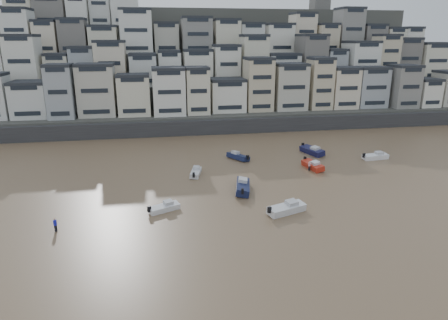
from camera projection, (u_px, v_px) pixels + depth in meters
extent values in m
plane|color=brown|center=(252.00, 303.00, 35.21)|extent=(400.00, 400.00, 0.00)
cube|color=#38383A|center=(227.00, 126.00, 97.54)|extent=(140.00, 3.00, 3.50)
cube|color=#4C4C47|center=(241.00, 119.00, 104.89)|extent=(140.00, 14.00, 4.00)
cube|color=#4C4C47|center=(232.00, 101.00, 115.30)|extent=(140.00, 14.00, 10.00)
cube|color=#4C4C47|center=(225.00, 82.00, 125.42)|extent=(140.00, 14.00, 18.00)
cube|color=#4C4C47|center=(219.00, 67.00, 135.53)|extent=(140.00, 16.00, 26.00)
cube|color=#4C4C47|center=(212.00, 56.00, 147.82)|extent=(140.00, 18.00, 32.00)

